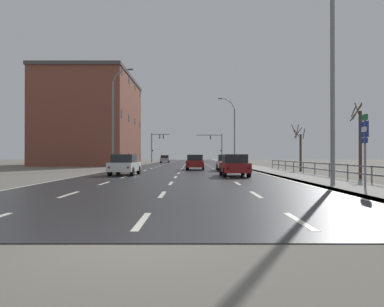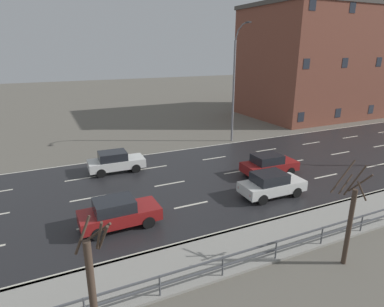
{
  "view_description": "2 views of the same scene",
  "coord_description": "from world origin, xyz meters",
  "px_view_note": "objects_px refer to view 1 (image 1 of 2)",
  "views": [
    {
      "loc": [
        1.11,
        -5.93,
        1.48
      ],
      "look_at": [
        0.87,
        47.18,
        1.79
      ],
      "focal_mm": 33.36,
      "sensor_mm": 36.0,
      "label": 1
    },
    {
      "loc": [
        19.34,
        16.26,
        8.89
      ],
      "look_at": [
        0.0,
        25.29,
        1.97
      ],
      "focal_mm": 30.54,
      "sensor_mm": 36.0,
      "label": 2
    }
  ],
  "objects_px": {
    "highway_sign": "(367,141)",
    "traffic_signal_right": "(219,143)",
    "car_mid_centre": "(166,159)",
    "traffic_signal_left": "(157,143)",
    "car_near_right": "(228,163)",
    "street_lamp_foreground": "(330,71)",
    "street_lamp_left_bank": "(116,120)",
    "brick_building": "(95,121)",
    "car_near_left": "(126,165)",
    "street_lamp_midground": "(235,132)",
    "car_far_right": "(236,165)",
    "car_far_left": "(197,162)"
  },
  "relations": [
    {
      "from": "highway_sign",
      "to": "traffic_signal_right",
      "type": "xyz_separation_m",
      "value": [
        -1.57,
        65.92,
        2.17
      ]
    },
    {
      "from": "car_mid_centre",
      "to": "traffic_signal_left",
      "type": "bearing_deg",
      "value": 110.12
    },
    {
      "from": "car_near_right",
      "to": "street_lamp_foreground",
      "type": "bearing_deg",
      "value": -79.52
    },
    {
      "from": "traffic_signal_left",
      "to": "car_mid_centre",
      "type": "relative_size",
      "value": 1.57
    },
    {
      "from": "street_lamp_left_bank",
      "to": "highway_sign",
      "type": "xyz_separation_m",
      "value": [
        15.86,
        -24.17,
        -3.37
      ]
    },
    {
      "from": "traffic_signal_right",
      "to": "brick_building",
      "type": "bearing_deg",
      "value": -133.12
    },
    {
      "from": "street_lamp_foreground",
      "to": "street_lamp_left_bank",
      "type": "bearing_deg",
      "value": 123.2
    },
    {
      "from": "traffic_signal_left",
      "to": "car_near_right",
      "type": "relative_size",
      "value": 1.57
    },
    {
      "from": "car_near_right",
      "to": "brick_building",
      "type": "xyz_separation_m",
      "value": [
        -19.4,
        23.02,
        6.31
      ]
    },
    {
      "from": "car_near_left",
      "to": "car_mid_centre",
      "type": "bearing_deg",
      "value": 92.48
    },
    {
      "from": "street_lamp_midground",
      "to": "traffic_signal_right",
      "type": "xyz_separation_m",
      "value": [
        -0.61,
        26.59,
        -0.79
      ]
    },
    {
      "from": "street_lamp_midground",
      "to": "car_near_left",
      "type": "xyz_separation_m",
      "value": [
        -11.37,
        -27.58,
        -4.22
      ]
    },
    {
      "from": "brick_building",
      "to": "car_near_left",
      "type": "bearing_deg",
      "value": -70.37
    },
    {
      "from": "traffic_signal_left",
      "to": "traffic_signal_right",
      "type": "bearing_deg",
      "value": 5.56
    },
    {
      "from": "street_lamp_midground",
      "to": "car_far_right",
      "type": "relative_size",
      "value": 2.5
    },
    {
      "from": "car_mid_centre",
      "to": "car_near_right",
      "type": "bearing_deg",
      "value": -78.31
    },
    {
      "from": "traffic_signal_left",
      "to": "car_near_left",
      "type": "height_order",
      "value": "traffic_signal_left"
    },
    {
      "from": "street_lamp_midground",
      "to": "car_far_left",
      "type": "xyz_separation_m",
      "value": [
        -5.98,
        -17.58,
        -4.22
      ]
    },
    {
      "from": "brick_building",
      "to": "traffic_signal_left",
      "type": "bearing_deg",
      "value": 69.99
    },
    {
      "from": "street_lamp_midground",
      "to": "brick_building",
      "type": "distance_m",
      "value": 22.73
    },
    {
      "from": "traffic_signal_left",
      "to": "car_near_right",
      "type": "height_order",
      "value": "traffic_signal_left"
    },
    {
      "from": "street_lamp_left_bank",
      "to": "car_far_right",
      "type": "xyz_separation_m",
      "value": [
        11.57,
        -14.04,
        -4.63
      ]
    },
    {
      "from": "car_far_left",
      "to": "brick_building",
      "type": "height_order",
      "value": "brick_building"
    },
    {
      "from": "street_lamp_foreground",
      "to": "car_far_left",
      "type": "relative_size",
      "value": 2.66
    },
    {
      "from": "traffic_signal_right",
      "to": "car_far_right",
      "type": "relative_size",
      "value": 1.55
    },
    {
      "from": "traffic_signal_right",
      "to": "brick_building",
      "type": "height_order",
      "value": "brick_building"
    },
    {
      "from": "car_far_right",
      "to": "street_lamp_midground",
      "type": "bearing_deg",
      "value": 82.71
    },
    {
      "from": "traffic_signal_left",
      "to": "brick_building",
      "type": "distance_m",
      "value": 23.49
    },
    {
      "from": "car_near_right",
      "to": "brick_building",
      "type": "relative_size",
      "value": 0.2
    },
    {
      "from": "brick_building",
      "to": "car_far_left",
      "type": "bearing_deg",
      "value": -51.87
    },
    {
      "from": "street_lamp_left_bank",
      "to": "traffic_signal_right",
      "type": "bearing_deg",
      "value": 71.11
    },
    {
      "from": "traffic_signal_left",
      "to": "car_mid_centre",
      "type": "xyz_separation_m",
      "value": [
        2.51,
        -6.39,
        -3.56
      ]
    },
    {
      "from": "street_lamp_foreground",
      "to": "traffic_signal_right",
      "type": "distance_m",
      "value": 64.5
    },
    {
      "from": "traffic_signal_left",
      "to": "car_far_right",
      "type": "relative_size",
      "value": 1.57
    },
    {
      "from": "street_lamp_midground",
      "to": "traffic_signal_left",
      "type": "xyz_separation_m",
      "value": [
        -14.41,
        25.24,
        -0.66
      ]
    },
    {
      "from": "street_lamp_midground",
      "to": "car_near_right",
      "type": "relative_size",
      "value": 2.49
    },
    {
      "from": "street_lamp_foreground",
      "to": "car_far_right",
      "type": "height_order",
      "value": "street_lamp_foreground"
    },
    {
      "from": "street_lamp_left_bank",
      "to": "car_near_left",
      "type": "distance_m",
      "value": 13.71
    },
    {
      "from": "street_lamp_midground",
      "to": "car_far_left",
      "type": "relative_size",
      "value": 2.48
    },
    {
      "from": "street_lamp_midground",
      "to": "traffic_signal_right",
      "type": "relative_size",
      "value": 1.61
    },
    {
      "from": "highway_sign",
      "to": "traffic_signal_left",
      "type": "relative_size",
      "value": 0.5
    },
    {
      "from": "street_lamp_foreground",
      "to": "car_near_right",
      "type": "distance_m",
      "value": 19.01
    },
    {
      "from": "street_lamp_midground",
      "to": "car_near_left",
      "type": "distance_m",
      "value": 30.13
    },
    {
      "from": "street_lamp_midground",
      "to": "car_far_right",
      "type": "xyz_separation_m",
      "value": [
        -3.33,
        -29.2,
        -4.22
      ]
    },
    {
      "from": "traffic_signal_right",
      "to": "car_far_right",
      "type": "distance_m",
      "value": 55.96
    },
    {
      "from": "car_far_left",
      "to": "car_near_left",
      "type": "distance_m",
      "value": 11.36
    },
    {
      "from": "highway_sign",
      "to": "brick_building",
      "type": "height_order",
      "value": "brick_building"
    },
    {
      "from": "car_mid_centre",
      "to": "brick_building",
      "type": "relative_size",
      "value": 0.2
    },
    {
      "from": "car_near_right",
      "to": "car_mid_centre",
      "type": "distance_m",
      "value": 39.56
    },
    {
      "from": "street_lamp_left_bank",
      "to": "brick_building",
      "type": "xyz_separation_m",
      "value": [
        -7.5,
        18.49,
        1.68
      ]
    }
  ]
}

